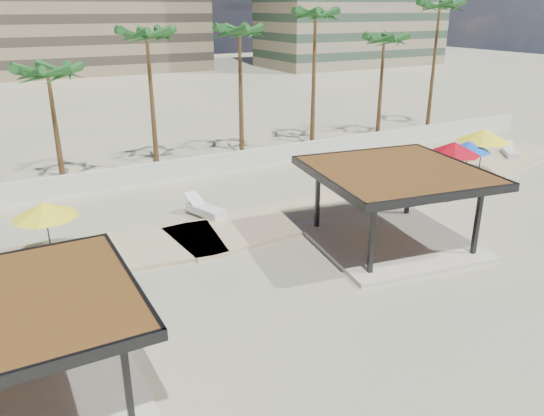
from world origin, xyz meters
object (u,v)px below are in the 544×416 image
(pavilion_central, at_px, (394,199))
(umbrella_c, at_px, (454,148))
(pavilion_west, at_px, (16,344))
(lounger_a, at_px, (205,210))
(lounger_d, at_px, (510,153))
(lounger_b, at_px, (402,196))
(lounger_c, at_px, (397,187))

(pavilion_central, height_order, umbrella_c, pavilion_central)
(pavilion_west, bearing_deg, pavilion_central, 12.32)
(lounger_a, xyz_separation_m, lounger_d, (23.06, 0.09, -0.02))
(pavilion_central, height_order, lounger_d, pavilion_central)
(pavilion_west, xyz_separation_m, umbrella_c, (23.34, 7.31, 0.61))
(umbrella_c, height_order, lounger_b, umbrella_c)
(pavilion_central, height_order, lounger_a, pavilion_central)
(lounger_a, height_order, lounger_d, lounger_a)
(pavilion_west, relative_size, umbrella_c, 1.98)
(lounger_d, bearing_deg, lounger_a, 128.26)
(lounger_a, bearing_deg, lounger_c, -118.41)
(lounger_c, relative_size, lounger_d, 1.06)
(lounger_a, distance_m, lounger_d, 23.06)
(lounger_a, bearing_deg, umbrella_c, -120.07)
(pavilion_central, relative_size, pavilion_west, 1.26)
(umbrella_c, height_order, lounger_d, umbrella_c)
(umbrella_c, relative_size, lounger_a, 1.24)
(lounger_a, xyz_separation_m, lounger_b, (10.18, -3.21, -0.02))
(lounger_c, bearing_deg, pavilion_central, 131.52)
(pavilion_central, distance_m, umbrella_c, 8.91)
(pavilion_west, distance_m, lounger_b, 20.79)
(lounger_c, bearing_deg, lounger_a, 75.40)
(pavilion_west, bearing_deg, lounger_a, 48.01)
(umbrella_c, distance_m, lounger_d, 9.76)
(lounger_d, bearing_deg, lounger_b, 142.38)
(lounger_b, bearing_deg, lounger_c, -15.37)
(lounger_c, bearing_deg, lounger_b, 144.39)
(pavilion_west, bearing_deg, lounger_d, 18.04)
(pavilion_central, distance_m, lounger_b, 5.81)
(lounger_b, distance_m, lounger_c, 1.46)
(lounger_a, relative_size, lounger_c, 1.10)
(lounger_b, xyz_separation_m, lounger_c, (0.76, 1.25, 0.00))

